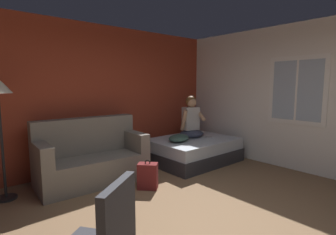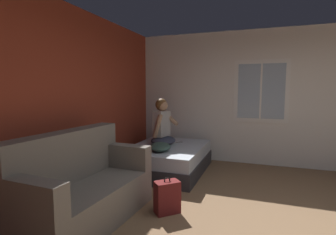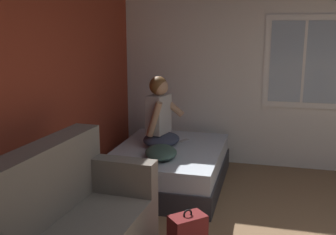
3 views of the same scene
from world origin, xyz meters
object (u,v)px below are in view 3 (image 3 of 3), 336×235
(person_seated, at_px, (160,118))
(cell_phone, at_px, (184,140))
(couch, at_px, (62,234))
(bed, at_px, (169,166))
(throw_pillow, at_px, (161,152))

(person_seated, xyz_separation_m, cell_phone, (0.28, -0.25, -0.35))
(couch, relative_size, person_seated, 1.99)
(person_seated, bearing_deg, bed, -119.80)
(bed, height_order, throw_pillow, throw_pillow)
(couch, bearing_deg, bed, -8.23)
(throw_pillow, height_order, cell_phone, throw_pillow)
(bed, height_order, person_seated, person_seated)
(couch, xyz_separation_m, throw_pillow, (1.68, -0.32, 0.16))
(bed, xyz_separation_m, throw_pillow, (-0.41, -0.01, 0.31))
(bed, relative_size, couch, 1.00)
(bed, bearing_deg, couch, 171.77)
(person_seated, distance_m, cell_phone, 0.51)
(couch, distance_m, person_seated, 2.22)
(couch, xyz_separation_m, person_seated, (2.17, -0.17, 0.44))
(bed, relative_size, cell_phone, 12.09)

